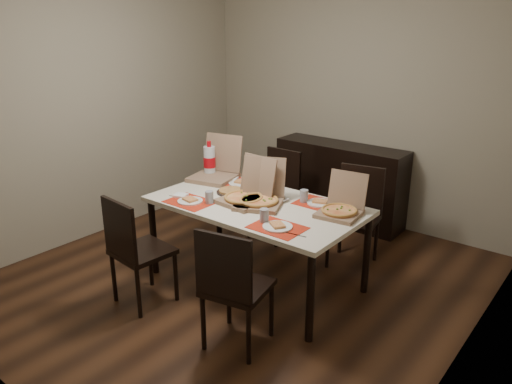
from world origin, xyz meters
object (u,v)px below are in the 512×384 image
sideboard (340,183)px  soda_bottle (210,161)px  chair_far_right (357,212)px  dip_bowl (281,200)px  chair_far_left (277,190)px  pizza_box_center (260,198)px  dining_table (256,210)px  chair_near_left (134,247)px  chair_near_right (232,284)px

sideboard → soda_bottle: soda_bottle is taller
chair_far_right → dip_bowl: size_ratio=7.85×
chair_far_left → dip_bowl: chair_far_left is taller
sideboard → pizza_box_center: bearing=-83.6°
chair_far_right → pizza_box_center: bearing=-116.0°
chair_far_left → chair_far_right: size_ratio=1.00×
dining_table → chair_near_left: chair_near_left is taller
dining_table → chair_near_left: (-0.53, -0.89, -0.17)m
chair_near_right → soda_bottle: size_ratio=2.63×
chair_far_right → chair_near_left: bearing=-119.7°
pizza_box_center → soda_bottle: bearing=159.7°
dip_bowl → chair_far_right: bearing=64.7°
chair_near_right → chair_far_right: 1.75m
dining_table → chair_near_right: bearing=-61.4°
chair_far_right → chair_far_left: bearing=177.6°
chair_near_left → chair_far_left: (0.07, 1.84, 0.00)m
chair_near_left → pizza_box_center: size_ratio=1.79×
chair_far_right → dining_table: bearing=-118.4°
chair_near_left → soda_bottle: soda_bottle is taller
dining_table → chair_far_left: size_ratio=1.94×
pizza_box_center → dip_bowl: 0.20m
dip_bowl → pizza_box_center: bearing=-118.7°
sideboard → pizza_box_center: (0.19, -1.74, 0.36)m
sideboard → chair_near_right: bearing=-76.7°
pizza_box_center → chair_near_left: bearing=-123.2°
chair_far_left → sideboard: bearing=67.9°
sideboard → dining_table: 1.75m
chair_near_right → pizza_box_center: (-0.41, 0.84, 0.30)m
chair_far_right → pizza_box_center: pizza_box_center is taller
chair_far_right → pizza_box_center: 1.06m
pizza_box_center → dip_bowl: pizza_box_center is taller
chair_near_left → dip_bowl: 1.28m
sideboard → chair_far_left: size_ratio=1.61×
chair_far_left → chair_near_left: bearing=-92.0°
sideboard → chair_near_right: size_ratio=1.61×
chair_near_left → soda_bottle: 1.31m
sideboard → dining_table: size_ratio=0.83×
chair_near_left → chair_far_right: same height
sideboard → chair_near_left: size_ratio=1.61×
chair_near_left → chair_far_left: size_ratio=1.00×
sideboard → chair_far_left: bearing=-112.1°
chair_far_left → soda_bottle: bearing=-120.6°
chair_near_left → chair_near_right: 0.99m
dining_table → chair_near_left: 1.05m
soda_bottle → chair_far_right: bearing=23.8°
dining_table → pizza_box_center: pizza_box_center is taller
chair_near_right → pizza_box_center: size_ratio=1.79×
dip_bowl → soda_bottle: bearing=171.1°
sideboard → chair_near_left: chair_near_left is taller
sideboard → dip_bowl: bearing=-79.5°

